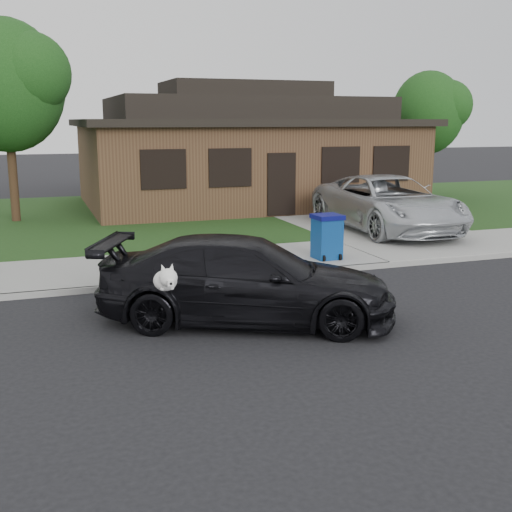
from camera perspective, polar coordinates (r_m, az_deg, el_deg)
name	(u,v)px	position (r m, az deg, el deg)	size (l,w,h in m)	color
ground	(301,330)	(10.51, 3.98, -6.58)	(120.00, 120.00, 0.00)	black
sidewalk	(216,263)	(15.05, -3.55, -0.64)	(60.00, 3.00, 0.12)	gray
curb	(236,278)	(13.65, -1.83, -1.94)	(60.00, 0.12, 0.12)	gray
lawn	(154,216)	(22.73, -9.09, 3.53)	(60.00, 13.00, 0.13)	#193814
driveway	(347,219)	(21.83, 8.09, 3.23)	(4.50, 13.00, 0.14)	gray
sedan	(246,280)	(10.72, -0.86, -2.18)	(5.32, 3.89, 1.43)	black
minivan	(388,203)	(19.34, 11.63, 4.61)	(2.68, 5.80, 1.61)	silver
recycling_bin	(327,236)	(15.25, 6.33, 1.75)	(0.65, 0.69, 1.05)	navy
house	(244,152)	(25.45, -1.08, 9.25)	(12.60, 8.60, 4.65)	#422B1C
tree_0	(11,83)	(22.05, -20.92, 14.17)	(3.78, 3.60, 6.34)	#332114
tree_1	(432,111)	(28.53, 15.40, 12.30)	(3.15, 3.00, 5.25)	#332114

